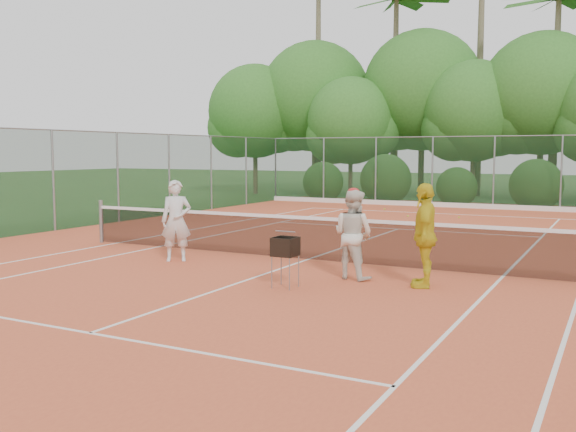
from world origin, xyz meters
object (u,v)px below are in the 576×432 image
at_px(player_center_grp, 353,234).
at_px(player_yellow, 425,235).
at_px(ball_hopper, 285,248).
at_px(player_white, 176,221).

bearing_deg(player_center_grp, player_yellow, -4.47).
distance_m(player_center_grp, player_yellow, 1.38).
xyz_separation_m(player_center_grp, player_yellow, (1.37, -0.11, 0.07)).
bearing_deg(player_center_grp, ball_hopper, -119.80).
bearing_deg(ball_hopper, player_white, 173.35).
height_order(player_white, ball_hopper, player_white).
bearing_deg(player_white, ball_hopper, -55.71).
distance_m(player_white, player_center_grp, 4.10).
relative_size(player_white, player_center_grp, 1.03).
distance_m(player_white, player_yellow, 5.48).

